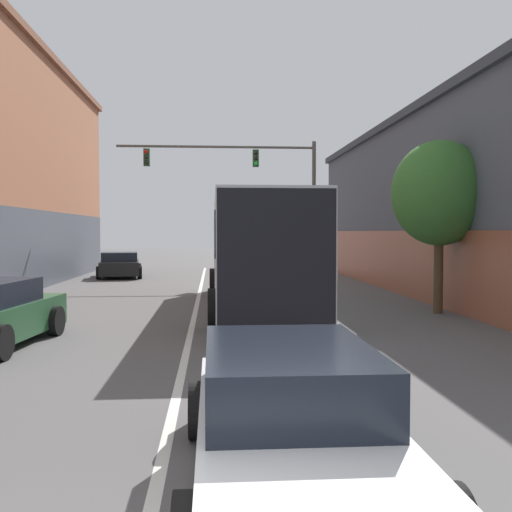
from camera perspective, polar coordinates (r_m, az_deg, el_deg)
lane_center_line at (r=17.53m, az=-5.80°, el=-5.29°), size 0.14×41.67×0.01m
bus at (r=17.82m, az=-0.07°, el=0.73°), size 2.77×12.19×3.25m
hatchback_foreground at (r=5.65m, az=3.32°, el=-15.41°), size 1.96×4.64×1.27m
parked_car_left_near at (r=31.10m, az=-12.85°, el=-0.85°), size 2.56×4.14×1.29m
traffic_signal_gantry at (r=28.38m, az=-0.09°, el=7.40°), size 9.32×0.36×6.59m
street_tree_near at (r=17.75m, az=17.07°, el=5.70°), size 2.71×2.43×4.91m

